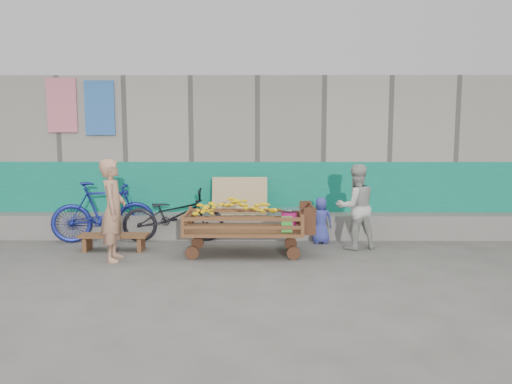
{
  "coord_description": "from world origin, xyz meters",
  "views": [
    {
      "loc": [
        0.66,
        -6.76,
        1.97
      ],
      "look_at": [
        0.6,
        1.2,
        1.0
      ],
      "focal_mm": 35.0,
      "sensor_mm": 36.0,
      "label": 1
    }
  ],
  "objects_px": {
    "bench": "(114,238)",
    "bicycle_dark": "(173,215)",
    "vendor_man": "(113,210)",
    "woman": "(356,207)",
    "bicycle_blue": "(104,212)",
    "banana_cart": "(241,218)",
    "child": "(321,220)"
  },
  "relations": [
    {
      "from": "bench",
      "to": "woman",
      "type": "xyz_separation_m",
      "value": [
        4.02,
        0.18,
        0.51
      ]
    },
    {
      "from": "vendor_man",
      "to": "bicycle_blue",
      "type": "bearing_deg",
      "value": 16.78
    },
    {
      "from": "woman",
      "to": "bicycle_dark",
      "type": "bearing_deg",
      "value": -24.43
    },
    {
      "from": "banana_cart",
      "to": "child",
      "type": "relative_size",
      "value": 2.5
    },
    {
      "from": "banana_cart",
      "to": "child",
      "type": "xyz_separation_m",
      "value": [
        1.38,
        0.81,
        -0.18
      ]
    },
    {
      "from": "banana_cart",
      "to": "vendor_man",
      "type": "xyz_separation_m",
      "value": [
        -1.94,
        -0.39,
        0.19
      ]
    },
    {
      "from": "bicycle_dark",
      "to": "woman",
      "type": "bearing_deg",
      "value": -103.52
    },
    {
      "from": "bench",
      "to": "bicycle_blue",
      "type": "bearing_deg",
      "value": 118.07
    },
    {
      "from": "child",
      "to": "bicycle_dark",
      "type": "xyz_separation_m",
      "value": [
        -2.63,
        0.14,
        0.06
      ]
    },
    {
      "from": "vendor_man",
      "to": "bicycle_dark",
      "type": "relative_size",
      "value": 0.87
    },
    {
      "from": "child",
      "to": "bicycle_blue",
      "type": "height_order",
      "value": "bicycle_blue"
    },
    {
      "from": "child",
      "to": "bicycle_dark",
      "type": "distance_m",
      "value": 2.64
    },
    {
      "from": "bench",
      "to": "bicycle_dark",
      "type": "xyz_separation_m",
      "value": [
        0.86,
        0.72,
        0.27
      ]
    },
    {
      "from": "banana_cart",
      "to": "child",
      "type": "height_order",
      "value": "banana_cart"
    },
    {
      "from": "bench",
      "to": "bicycle_dark",
      "type": "distance_m",
      "value": 1.16
    },
    {
      "from": "woman",
      "to": "bicycle_blue",
      "type": "bearing_deg",
      "value": -21.72
    },
    {
      "from": "bench",
      "to": "bicycle_blue",
      "type": "height_order",
      "value": "bicycle_blue"
    },
    {
      "from": "woman",
      "to": "bicycle_dark",
      "type": "height_order",
      "value": "woman"
    },
    {
      "from": "bicycle_blue",
      "to": "woman",
      "type": "bearing_deg",
      "value": -112.08
    },
    {
      "from": "vendor_man",
      "to": "bicycle_dark",
      "type": "height_order",
      "value": "vendor_man"
    },
    {
      "from": "bicycle_dark",
      "to": "bicycle_blue",
      "type": "distance_m",
      "value": 1.25
    },
    {
      "from": "bench",
      "to": "child",
      "type": "relative_size",
      "value": 1.36
    },
    {
      "from": "woman",
      "to": "bench",
      "type": "bearing_deg",
      "value": -12.2
    },
    {
      "from": "child",
      "to": "bicycle_dark",
      "type": "bearing_deg",
      "value": -6.85
    },
    {
      "from": "bicycle_blue",
      "to": "banana_cart",
      "type": "bearing_deg",
      "value": -125.74
    },
    {
      "from": "banana_cart",
      "to": "bicycle_blue",
      "type": "height_order",
      "value": "bicycle_blue"
    },
    {
      "from": "banana_cart",
      "to": "bicycle_blue",
      "type": "distance_m",
      "value": 2.68
    },
    {
      "from": "banana_cart",
      "to": "vendor_man",
      "type": "relative_size",
      "value": 1.32
    },
    {
      "from": "bench",
      "to": "woman",
      "type": "height_order",
      "value": "woman"
    },
    {
      "from": "bench",
      "to": "vendor_man",
      "type": "xyz_separation_m",
      "value": [
        0.18,
        -0.62,
        0.57
      ]
    },
    {
      "from": "vendor_man",
      "to": "bicycle_dark",
      "type": "bearing_deg",
      "value": -33.26
    },
    {
      "from": "bicycle_dark",
      "to": "vendor_man",
      "type": "bearing_deg",
      "value": 149.14
    }
  ]
}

